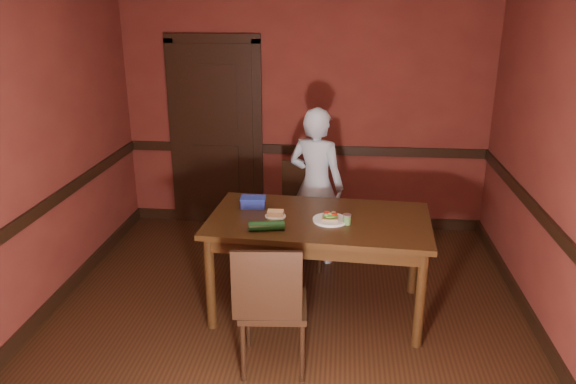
% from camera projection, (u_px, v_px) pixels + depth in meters
% --- Properties ---
extents(floor, '(4.00, 4.50, 0.01)m').
position_uv_depth(floor, '(284.00, 330.00, 4.47)').
color(floor, black).
rests_on(floor, ground).
extents(wall_back, '(4.00, 0.02, 2.70)m').
position_uv_depth(wall_back, '(305.00, 110.00, 6.14)').
color(wall_back, maroon).
rests_on(wall_back, ground).
extents(wall_front, '(4.00, 0.02, 2.70)m').
position_uv_depth(wall_front, '(214.00, 358.00, 1.92)').
color(wall_front, maroon).
rests_on(wall_front, ground).
extents(wall_left, '(0.02, 4.50, 2.70)m').
position_uv_depth(wall_left, '(19.00, 161.00, 4.21)').
color(wall_left, maroon).
rests_on(wall_left, ground).
extents(wall_right, '(0.02, 4.50, 2.70)m').
position_uv_depth(wall_right, '(573.00, 177.00, 3.85)').
color(wall_right, maroon).
rests_on(wall_right, ground).
extents(dado_back, '(4.00, 0.03, 0.10)m').
position_uv_depth(dado_back, '(304.00, 150.00, 6.28)').
color(dado_back, black).
rests_on(dado_back, ground).
extents(dado_left, '(0.03, 4.50, 0.10)m').
position_uv_depth(dado_left, '(30.00, 217.00, 4.36)').
color(dado_left, black).
rests_on(dado_left, ground).
extents(dado_right, '(0.03, 4.50, 0.10)m').
position_uv_depth(dado_right, '(560.00, 237.00, 3.99)').
color(dado_right, black).
rests_on(dado_right, ground).
extents(baseboard_back, '(4.00, 0.03, 0.12)m').
position_uv_depth(baseboard_back, '(304.00, 219.00, 6.55)').
color(baseboard_back, black).
rests_on(baseboard_back, ground).
extents(baseboard_left, '(0.03, 4.50, 0.12)m').
position_uv_depth(baseboard_left, '(45.00, 311.00, 4.64)').
color(baseboard_left, black).
rests_on(baseboard_left, ground).
extents(baseboard_right, '(0.03, 4.50, 0.12)m').
position_uv_depth(baseboard_right, '(543.00, 338.00, 4.27)').
color(baseboard_right, black).
rests_on(baseboard_right, ground).
extents(door, '(1.05, 0.07, 2.20)m').
position_uv_depth(door, '(216.00, 131.00, 6.29)').
color(door, black).
rests_on(door, ground).
extents(dining_table, '(1.83, 1.10, 0.83)m').
position_uv_depth(dining_table, '(318.00, 264.00, 4.66)').
color(dining_table, '#311D0C').
rests_on(dining_table, floor).
extents(chair_far, '(0.56, 0.56, 0.97)m').
position_uv_depth(chair_far, '(308.00, 216.00, 5.50)').
color(chair_far, black).
rests_on(chair_far, floor).
extents(chair_near, '(0.50, 0.50, 0.99)m').
position_uv_depth(chair_near, '(274.00, 303.00, 3.92)').
color(chair_near, black).
rests_on(chair_near, floor).
extents(person, '(0.66, 0.55, 1.55)m').
position_uv_depth(person, '(316.00, 186.00, 5.47)').
color(person, silver).
rests_on(person, floor).
extents(sandwich_plate, '(0.28, 0.28, 0.07)m').
position_uv_depth(sandwich_plate, '(330.00, 219.00, 4.46)').
color(sandwich_plate, white).
rests_on(sandwich_plate, dining_table).
extents(sauce_jar, '(0.07, 0.07, 0.08)m').
position_uv_depth(sauce_jar, '(347.00, 219.00, 4.39)').
color(sauce_jar, '#518140').
rests_on(sauce_jar, dining_table).
extents(cheese_saucer, '(0.17, 0.17, 0.05)m').
position_uv_depth(cheese_saucer, '(275.00, 214.00, 4.54)').
color(cheese_saucer, white).
rests_on(cheese_saucer, dining_table).
extents(food_tub, '(0.22, 0.16, 0.09)m').
position_uv_depth(food_tub, '(253.00, 202.00, 4.74)').
color(food_tub, '#2941BC').
rests_on(food_tub, dining_table).
extents(wrapped_veg, '(0.29, 0.13, 0.08)m').
position_uv_depth(wrapped_veg, '(266.00, 226.00, 4.27)').
color(wrapped_veg, '#134617').
rests_on(wrapped_veg, dining_table).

